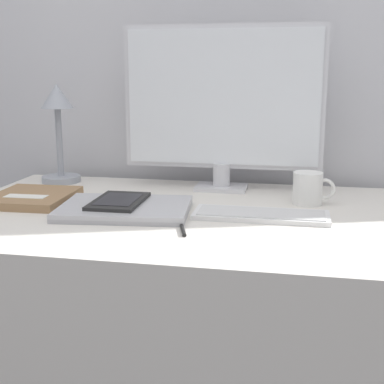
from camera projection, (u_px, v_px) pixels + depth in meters
name	position (u px, v px, depth m)	size (l,w,h in m)	color
wall_back	(212.00, 37.00, 1.74)	(3.60, 0.05, 2.40)	silver
desk	(183.00, 340.00, 1.47)	(1.24, 0.79, 0.73)	silver
monitor	(223.00, 103.00, 1.59)	(0.60, 0.11, 0.49)	silver
keyboard	(261.00, 215.00, 1.33)	(0.34, 0.12, 0.01)	silver
laptop	(125.00, 209.00, 1.38)	(0.35, 0.27, 0.02)	#A3A3A8
ereader	(119.00, 201.00, 1.39)	(0.13, 0.20, 0.01)	black
desk_lamp	(58.00, 121.00, 1.72)	(0.13, 0.13, 0.32)	#999EA8
notebook	(32.00, 197.00, 1.50)	(0.22, 0.25, 0.02)	#93704C
coffee_mug	(309.00, 188.00, 1.46)	(0.11, 0.08, 0.09)	white
pen	(182.00, 227.00, 1.24)	(0.05, 0.13, 0.01)	black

